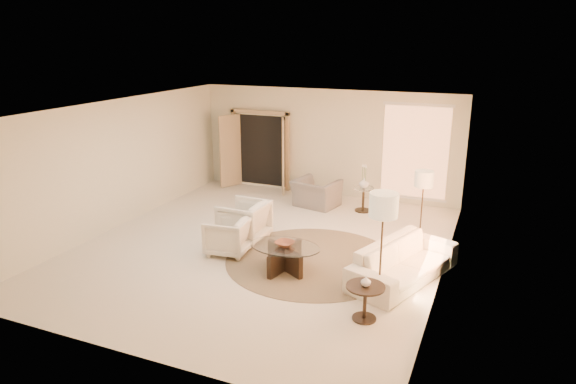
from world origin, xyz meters
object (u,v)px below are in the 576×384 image
at_px(armchair_right, 228,234).
at_px(floor_lamp_far, 383,210).
at_px(accent_chair, 316,189).
at_px(side_vase, 364,183).
at_px(end_table, 365,296).
at_px(side_table, 363,197).
at_px(floor_lamp_near, 424,182).
at_px(coffee_table, 285,255).
at_px(armchair_left, 244,219).
at_px(bowl, 285,244).
at_px(end_vase, 366,281).
at_px(sofa, 404,262).

relative_size(armchair_right, floor_lamp_far, 0.44).
bearing_deg(accent_chair, floor_lamp_far, 133.73).
bearing_deg(side_vase, floor_lamp_far, -71.95).
xyz_separation_m(armchair_right, end_table, (3.09, -1.38, -0.02)).
distance_m(armchair_right, side_table, 3.92).
bearing_deg(floor_lamp_near, coffee_table, -132.78).
bearing_deg(armchair_left, side_vase, 148.69).
distance_m(end_table, bowl, 2.08).
distance_m(end_table, floor_lamp_near, 3.45).
distance_m(armchair_left, coffee_table, 1.71).
bearing_deg(floor_lamp_far, end_vase, -96.80).
bearing_deg(coffee_table, floor_lamp_far, -14.57).
xyz_separation_m(accent_chair, side_vase, (1.18, 0.09, 0.26)).
bearing_deg(armchair_right, armchair_left, 176.51).
bearing_deg(floor_lamp_far, bowl, 165.43).
height_order(bowl, side_vase, side_vase).
bearing_deg(sofa, end_vase, -170.06).
relative_size(end_table, side_vase, 2.41).
xyz_separation_m(armchair_left, end_table, (3.13, -2.12, -0.08)).
xyz_separation_m(end_table, floor_lamp_far, (0.07, 0.61, 1.17)).
height_order(accent_chair, coffee_table, accent_chair).
xyz_separation_m(end_table, end_vase, (0.00, 0.00, 0.25)).
bearing_deg(armchair_left, accent_chair, 168.71).
distance_m(end_table, end_vase, 0.25).
relative_size(coffee_table, side_vase, 7.08).
xyz_separation_m(floor_lamp_far, bowl, (-1.84, 0.48, -1.03)).
relative_size(end_table, end_vase, 3.72).
relative_size(coffee_table, end_table, 2.93).
bearing_deg(bowl, accent_chair, 101.20).
bearing_deg(sofa, side_table, 46.05).
distance_m(sofa, armchair_left, 3.46).
bearing_deg(armchair_right, side_vase, 146.89).
relative_size(floor_lamp_near, floor_lamp_far, 0.85).
distance_m(coffee_table, side_table, 3.81).
bearing_deg(armchair_left, sofa, 82.62).
height_order(sofa, end_table, sofa).
height_order(coffee_table, side_table, side_table).
bearing_deg(accent_chair, bowl, 113.27).
height_order(sofa, side_vase, side_vase).
bearing_deg(floor_lamp_near, armchair_right, -150.23).
bearing_deg(side_table, floor_lamp_near, -44.38).
bearing_deg(armchair_left, floor_lamp_near, 111.22).
bearing_deg(end_table, bowl, 148.31).
height_order(armchair_left, coffee_table, armchair_left).
bearing_deg(end_table, sofa, 79.64).
bearing_deg(floor_lamp_near, accent_chair, 152.10).
bearing_deg(floor_lamp_near, armchair_left, -160.71).
distance_m(sofa, bowl, 2.11).
bearing_deg(floor_lamp_far, sofa, 77.37).
xyz_separation_m(sofa, accent_chair, (-2.79, 3.23, 0.12)).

